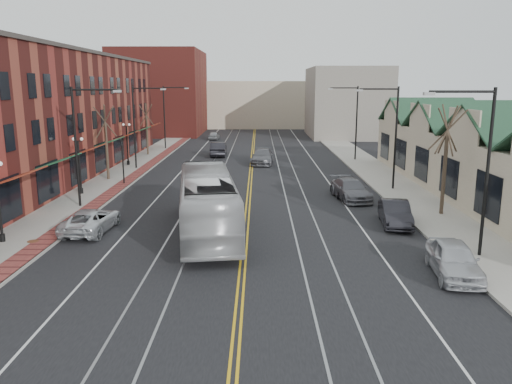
{
  "coord_description": "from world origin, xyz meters",
  "views": [
    {
      "loc": [
        0.73,
        -17.15,
        8.23
      ],
      "look_at": [
        0.58,
        11.9,
        2.0
      ],
      "focal_mm": 35.0,
      "sensor_mm": 36.0,
      "label": 1
    }
  ],
  "objects_px": {
    "parked_car_a": "(454,259)",
    "parked_car_c": "(351,189)",
    "parked_car_b": "(395,213)",
    "transit_bus": "(207,203)",
    "parked_car_d": "(347,186)",
    "parked_suv": "(91,220)"
  },
  "relations": [
    {
      "from": "parked_suv",
      "to": "parked_car_b",
      "type": "distance_m",
      "value": 17.81
    },
    {
      "from": "parked_car_b",
      "to": "parked_car_c",
      "type": "bearing_deg",
      "value": 108.43
    },
    {
      "from": "parked_suv",
      "to": "parked_car_a",
      "type": "relative_size",
      "value": 1.07
    },
    {
      "from": "parked_car_a",
      "to": "parked_car_b",
      "type": "xyz_separation_m",
      "value": [
        -0.39,
        8.13,
        -0.03
      ]
    },
    {
      "from": "transit_bus",
      "to": "parked_car_c",
      "type": "xyz_separation_m",
      "value": [
        9.66,
        8.42,
        -0.99
      ]
    },
    {
      "from": "parked_car_a",
      "to": "parked_car_c",
      "type": "xyz_separation_m",
      "value": [
        -1.8,
        15.06,
        -0.03
      ]
    },
    {
      "from": "parked_car_b",
      "to": "parked_car_c",
      "type": "xyz_separation_m",
      "value": [
        -1.41,
        6.93,
        0.0
      ]
    },
    {
      "from": "transit_bus",
      "to": "parked_suv",
      "type": "bearing_deg",
      "value": -8.28
    },
    {
      "from": "transit_bus",
      "to": "parked_car_c",
      "type": "relative_size",
      "value": 2.44
    },
    {
      "from": "parked_car_b",
      "to": "parked_car_c",
      "type": "distance_m",
      "value": 7.07
    },
    {
      "from": "parked_suv",
      "to": "parked_car_d",
      "type": "xyz_separation_m",
      "value": [
        16.35,
        9.69,
        0.03
      ]
    },
    {
      "from": "transit_bus",
      "to": "parked_car_a",
      "type": "height_order",
      "value": "transit_bus"
    },
    {
      "from": "parked_suv",
      "to": "parked_car_d",
      "type": "distance_m",
      "value": 19.0
    },
    {
      "from": "transit_bus",
      "to": "parked_suv",
      "type": "height_order",
      "value": "transit_bus"
    },
    {
      "from": "transit_bus",
      "to": "parked_car_b",
      "type": "height_order",
      "value": "transit_bus"
    },
    {
      "from": "parked_suv",
      "to": "parked_car_b",
      "type": "bearing_deg",
      "value": -172.18
    },
    {
      "from": "parked_car_a",
      "to": "parked_car_d",
      "type": "relative_size",
      "value": 1.09
    },
    {
      "from": "transit_bus",
      "to": "parked_car_d",
      "type": "relative_size",
      "value": 3.0
    },
    {
      "from": "parked_car_b",
      "to": "parked_car_d",
      "type": "distance_m",
      "value": 8.35
    },
    {
      "from": "transit_bus",
      "to": "parked_car_a",
      "type": "distance_m",
      "value": 13.27
    },
    {
      "from": "transit_bus",
      "to": "parked_suv",
      "type": "xyz_separation_m",
      "value": [
        -6.69,
        0.04,
        -1.06
      ]
    },
    {
      "from": "transit_bus",
      "to": "parked_car_d",
      "type": "height_order",
      "value": "transit_bus"
    }
  ]
}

